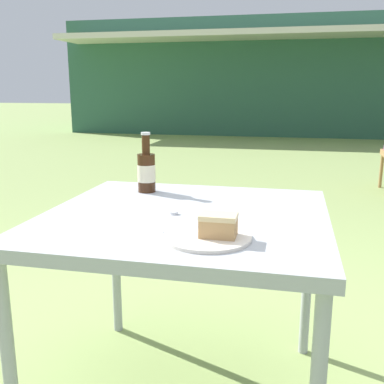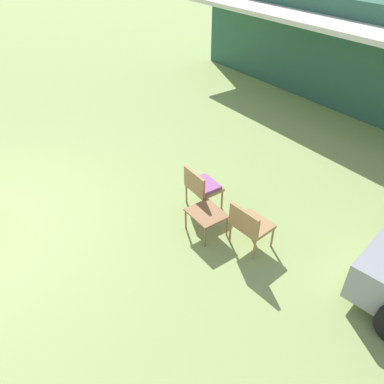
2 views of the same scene
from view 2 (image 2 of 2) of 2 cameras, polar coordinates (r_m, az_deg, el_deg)
wicker_chair_cushioned at (r=6.57m, az=1.50°, el=1.04°), size 0.58×0.49×0.79m
wicker_chair_plain at (r=5.83m, az=8.75°, el=-4.79°), size 0.61×0.53×0.79m
garden_side_table at (r=6.10m, az=2.21°, el=-3.44°), size 0.59×0.50×0.41m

